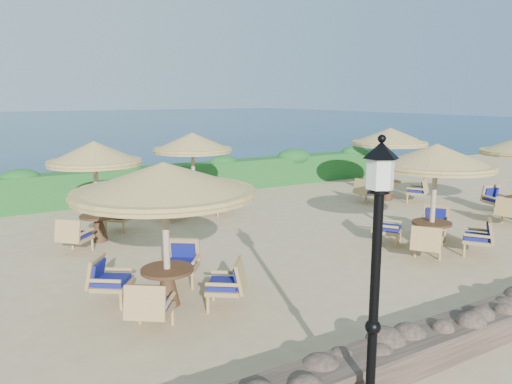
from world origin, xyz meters
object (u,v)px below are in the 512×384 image
object	(u,v)px
cafe_set_1	(435,178)
extra_parasol	(391,133)
cafe_set_3	(95,169)
cafe_set_5	(389,149)
cafe_set_0	(165,203)
lamp_post	(374,298)
cafe_set_4	(193,158)

from	to	relation	value
cafe_set_1	extra_parasol	bearing A→B (deg)	50.08
cafe_set_3	cafe_set_5	world-z (taller)	same
cafe_set_0	cafe_set_5	bearing A→B (deg)	24.77
lamp_post	cafe_set_5	distance (m)	13.34
extra_parasol	cafe_set_4	bearing A→B (deg)	-172.93
cafe_set_3	cafe_set_5	bearing A→B (deg)	-0.26
cafe_set_5	cafe_set_4	bearing A→B (deg)	167.69
cafe_set_1	cafe_set_5	distance (m)	6.12
cafe_set_4	lamp_post	bearing A→B (deg)	-103.33
cafe_set_0	cafe_set_5	distance (m)	11.51
cafe_set_5	cafe_set_1	bearing A→B (deg)	-125.48
cafe_set_0	cafe_set_4	size ratio (longest dim) A/B	1.19
extra_parasol	cafe_set_5	bearing A→B (deg)	-136.63
lamp_post	cafe_set_0	size ratio (longest dim) A/B	1.01
lamp_post	cafe_set_1	bearing A→B (deg)	34.72
lamp_post	cafe_set_5	xyz separation A→B (m)	(9.64, 9.21, 0.34)
cafe_set_1	lamp_post	bearing A→B (deg)	-145.28
cafe_set_1	cafe_set_5	xyz separation A→B (m)	(3.55, 4.99, 0.07)
cafe_set_1	cafe_set_3	distance (m)	8.58
cafe_set_0	cafe_set_1	bearing A→B (deg)	-1.36
extra_parasol	cafe_set_3	size ratio (longest dim) A/B	0.91
cafe_set_0	cafe_set_3	world-z (taller)	same
cafe_set_3	cafe_set_5	distance (m)	10.50
cafe_set_4	cafe_set_3	bearing A→B (deg)	-156.21
lamp_post	cafe_set_0	distance (m)	4.47
cafe_set_1	cafe_set_5	world-z (taller)	same
lamp_post	cafe_set_4	xyz separation A→B (m)	(2.55, 10.75, 0.29)
extra_parasol	cafe_set_4	distance (m)	10.13
cafe_set_1	cafe_set_4	distance (m)	7.43
lamp_post	cafe_set_4	world-z (taller)	lamp_post
lamp_post	cafe_set_5	size ratio (longest dim) A/B	1.19
cafe_set_1	cafe_set_3	world-z (taller)	same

